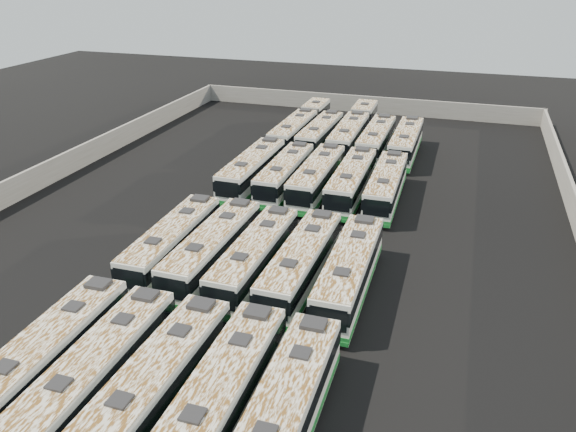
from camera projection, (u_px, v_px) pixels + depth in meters
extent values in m
plane|color=black|center=(273.00, 224.00, 43.82)|extent=(140.00, 140.00, 0.00)
cube|color=slate|center=(363.00, 104.00, 74.66)|extent=(45.20, 0.30, 2.20)
cube|color=slate|center=(35.00, 179.00, 49.58)|extent=(0.30, 73.20, 2.20)
cube|color=silver|center=(47.00, 357.00, 26.88)|extent=(2.49, 10.94, 2.50)
cube|color=#156B29|center=(50.00, 372.00, 27.27)|extent=(2.55, 10.99, 0.38)
cube|color=black|center=(45.00, 350.00, 26.71)|extent=(2.56, 11.00, 0.84)
cube|color=beige|center=(42.00, 336.00, 26.35)|extent=(2.44, 10.72, 0.06)
cube|color=black|center=(4.00, 367.00, 24.23)|extent=(0.88, 0.88, 0.13)
cube|color=black|center=(73.00, 306.00, 28.39)|extent=(0.88, 0.88, 0.13)
cube|color=black|center=(98.00, 284.00, 30.26)|extent=(1.20, 1.02, 0.24)
cylinder|color=black|center=(78.00, 331.00, 30.63)|extent=(0.27, 0.91, 0.91)
cylinder|color=black|center=(109.00, 337.00, 30.13)|extent=(0.27, 0.91, 0.91)
cube|color=silver|center=(98.00, 372.00, 25.94)|extent=(2.34, 10.86, 2.49)
cube|color=#156B29|center=(100.00, 387.00, 26.32)|extent=(2.39, 10.91, 0.38)
cube|color=black|center=(96.00, 365.00, 25.76)|extent=(2.40, 10.92, 0.83)
cube|color=beige|center=(94.00, 350.00, 25.40)|extent=(2.29, 10.64, 0.06)
cube|color=black|center=(59.00, 383.00, 23.30)|extent=(0.86, 0.86, 0.13)
cube|color=black|center=(123.00, 319.00, 27.43)|extent=(0.86, 0.86, 0.13)
cube|color=black|center=(146.00, 295.00, 29.28)|extent=(1.18, 1.00, 0.23)
cylinder|color=black|center=(124.00, 343.00, 29.67)|extent=(0.26, 0.91, 0.90)
cylinder|color=black|center=(156.00, 350.00, 29.14)|extent=(0.26, 0.91, 0.90)
cube|color=silver|center=(155.00, 387.00, 25.01)|extent=(2.53, 11.10, 2.53)
cube|color=#156B29|center=(157.00, 403.00, 25.41)|extent=(2.58, 11.16, 0.39)
cube|color=black|center=(154.00, 380.00, 24.84)|extent=(2.59, 11.17, 0.85)
cube|color=beige|center=(152.00, 364.00, 24.47)|extent=(2.48, 10.88, 0.06)
cube|color=black|center=(119.00, 400.00, 22.35)|extent=(0.89, 0.89, 0.13)
cube|color=black|center=(180.00, 330.00, 26.51)|extent=(0.89, 0.89, 0.13)
cube|color=black|center=(201.00, 304.00, 28.39)|extent=(1.22, 1.04, 0.24)
cylinder|color=black|center=(177.00, 354.00, 28.82)|extent=(0.28, 0.93, 0.92)
cylinder|color=black|center=(212.00, 362.00, 28.23)|extent=(0.28, 0.93, 0.92)
cube|color=silver|center=(220.00, 399.00, 24.33)|extent=(2.37, 11.12, 2.55)
cube|color=#156B29|center=(221.00, 415.00, 24.72)|extent=(2.42, 11.18, 0.39)
cube|color=black|center=(220.00, 391.00, 24.15)|extent=(2.43, 11.19, 0.85)
cube|color=beige|center=(219.00, 375.00, 23.78)|extent=(2.32, 10.90, 0.06)
cube|color=black|center=(193.00, 414.00, 21.63)|extent=(0.88, 0.88, 0.13)
cube|color=black|center=(240.00, 339.00, 25.85)|extent=(0.88, 0.88, 0.13)
cube|color=black|center=(257.00, 312.00, 27.75)|extent=(1.21, 1.02, 0.24)
cylinder|color=black|center=(232.00, 364.00, 28.15)|extent=(0.26, 0.93, 0.93)
cylinder|color=black|center=(269.00, 372.00, 27.60)|extent=(0.26, 0.93, 0.93)
cube|color=silver|center=(284.00, 414.00, 23.55)|extent=(2.36, 10.98, 2.51)
cube|color=#156B29|center=(284.00, 430.00, 23.94)|extent=(2.41, 11.03, 0.38)
cube|color=black|center=(284.00, 406.00, 23.38)|extent=(2.42, 11.04, 0.84)
cube|color=beige|center=(284.00, 390.00, 23.01)|extent=(2.31, 10.76, 0.06)
cube|color=black|center=(264.00, 432.00, 20.89)|extent=(0.87, 0.87, 0.13)
cube|color=black|center=(301.00, 353.00, 25.06)|extent=(0.87, 0.87, 0.13)
cube|color=black|center=(314.00, 324.00, 26.94)|extent=(1.19, 1.01, 0.24)
cylinder|color=black|center=(287.00, 376.00, 27.33)|extent=(0.26, 0.92, 0.91)
cylinder|color=black|center=(326.00, 384.00, 26.79)|extent=(0.26, 0.92, 0.91)
cube|color=silver|center=(173.00, 243.00, 37.62)|extent=(2.44, 10.81, 2.47)
cube|color=#156B29|center=(174.00, 255.00, 38.00)|extent=(2.49, 10.86, 0.38)
cube|color=black|center=(172.00, 238.00, 37.45)|extent=(2.50, 10.87, 0.83)
cube|color=black|center=(129.00, 280.00, 32.81)|extent=(1.97, 0.10, 1.30)
cube|color=#156B29|center=(132.00, 299.00, 33.39)|extent=(2.24, 0.14, 0.25)
cube|color=beige|center=(171.00, 226.00, 37.09)|extent=(2.39, 10.59, 0.06)
cube|color=black|center=(153.00, 241.00, 35.00)|extent=(0.87, 0.87, 0.13)
cube|color=black|center=(187.00, 211.00, 39.11)|extent=(0.87, 0.87, 0.13)
cube|color=black|center=(200.00, 199.00, 40.95)|extent=(1.18, 1.01, 0.23)
cylinder|color=black|center=(135.00, 281.00, 35.35)|extent=(0.27, 0.90, 0.90)
cylinder|color=black|center=(162.00, 285.00, 34.84)|extent=(0.27, 0.90, 0.90)
cylinder|color=black|center=(184.00, 234.00, 41.33)|extent=(0.27, 0.90, 0.90)
cylinder|color=black|center=(208.00, 237.00, 40.82)|extent=(0.27, 0.90, 0.90)
cube|color=silver|center=(213.00, 249.00, 36.72)|extent=(2.43, 11.06, 2.53)
cube|color=#156B29|center=(214.00, 262.00, 37.11)|extent=(2.48, 11.11, 0.39)
cube|color=black|center=(212.00, 244.00, 36.54)|extent=(2.49, 11.12, 0.85)
cube|color=black|center=(170.00, 289.00, 31.84)|extent=(2.02, 0.08, 1.33)
cube|color=#156B29|center=(172.00, 309.00, 32.43)|extent=(2.30, 0.13, 0.26)
cube|color=beige|center=(212.00, 232.00, 36.17)|extent=(2.38, 10.84, 0.06)
cube|color=black|center=(194.00, 247.00, 34.05)|extent=(0.88, 0.88, 0.13)
cube|color=black|center=(227.00, 216.00, 38.22)|extent=(0.88, 0.88, 0.13)
cube|color=black|center=(240.00, 203.00, 40.10)|extent=(1.21, 1.03, 0.24)
cylinder|color=black|center=(174.00, 289.00, 34.45)|extent=(0.27, 0.92, 0.92)
cylinder|color=black|center=(203.00, 295.00, 33.88)|extent=(0.27, 0.92, 0.92)
cylinder|color=black|center=(223.00, 239.00, 40.51)|extent=(0.27, 0.92, 0.92)
cylinder|color=black|center=(248.00, 243.00, 39.94)|extent=(0.27, 0.92, 0.92)
cube|color=silver|center=(255.00, 258.00, 35.76)|extent=(2.37, 10.79, 2.47)
cube|color=#156B29|center=(255.00, 270.00, 36.14)|extent=(2.42, 10.84, 0.38)
cube|color=black|center=(255.00, 252.00, 35.59)|extent=(2.43, 10.85, 0.83)
cube|color=black|center=(219.00, 299.00, 31.00)|extent=(1.97, 0.08, 1.30)
cube|color=#156B29|center=(220.00, 319.00, 31.58)|extent=(2.24, 0.13, 0.25)
cube|color=beige|center=(254.00, 240.00, 35.23)|extent=(2.32, 10.58, 0.06)
cube|color=black|center=(239.00, 257.00, 33.16)|extent=(0.86, 0.86, 0.13)
cube|color=black|center=(267.00, 224.00, 37.23)|extent=(0.86, 0.86, 0.13)
cube|color=black|center=(278.00, 210.00, 39.06)|extent=(1.18, 1.00, 0.23)
cylinder|color=black|center=(219.00, 298.00, 33.54)|extent=(0.26, 0.90, 0.90)
cylinder|color=black|center=(249.00, 304.00, 32.99)|extent=(0.26, 0.90, 0.90)
cylinder|color=black|center=(261.00, 247.00, 39.46)|extent=(0.26, 0.90, 0.90)
cylinder|color=black|center=(286.00, 251.00, 38.91)|extent=(0.26, 0.90, 0.90)
cube|color=silver|center=(301.00, 264.00, 34.99)|extent=(2.48, 11.01, 2.51)
cube|color=#156B29|center=(301.00, 277.00, 35.38)|extent=(2.53, 11.06, 0.38)
cube|color=black|center=(301.00, 258.00, 34.81)|extent=(2.54, 11.07, 0.84)
cube|color=black|center=(270.00, 308.00, 30.14)|extent=(2.01, 0.10, 1.33)
cube|color=#156B29|center=(270.00, 329.00, 30.73)|extent=(2.29, 0.14, 0.26)
cube|color=beige|center=(301.00, 246.00, 34.45)|extent=(2.43, 10.79, 0.06)
cube|color=black|center=(289.00, 263.00, 32.34)|extent=(0.88, 0.88, 0.13)
cube|color=black|center=(313.00, 228.00, 36.48)|extent=(0.88, 0.88, 0.13)
cube|color=black|center=(322.00, 214.00, 38.34)|extent=(1.21, 1.03, 0.24)
cylinder|color=black|center=(267.00, 306.00, 32.74)|extent=(0.27, 0.92, 0.91)
cylinder|color=black|center=(299.00, 313.00, 32.16)|extent=(0.27, 0.92, 0.91)
cylinder|color=black|center=(303.00, 252.00, 38.76)|extent=(0.27, 0.92, 0.91)
cylinder|color=black|center=(330.00, 256.00, 38.18)|extent=(0.27, 0.92, 0.91)
cube|color=silver|center=(349.00, 272.00, 34.10)|extent=(2.41, 11.07, 2.53)
cube|color=#156B29|center=(349.00, 285.00, 34.49)|extent=(2.46, 11.12, 0.39)
cube|color=black|center=(350.00, 266.00, 33.92)|extent=(2.47, 11.13, 0.85)
cube|color=black|center=(328.00, 319.00, 29.17)|extent=(2.03, 0.08, 1.33)
cube|color=#156B29|center=(327.00, 341.00, 29.77)|extent=(2.30, 0.12, 0.26)
cube|color=beige|center=(350.00, 253.00, 33.55)|extent=(2.36, 10.85, 0.06)
cube|color=black|center=(342.00, 272.00, 31.41)|extent=(0.88, 0.88, 0.13)
cube|color=black|center=(358.00, 234.00, 35.62)|extent=(0.88, 0.88, 0.13)
cube|color=black|center=(364.00, 220.00, 37.51)|extent=(1.21, 1.02, 0.24)
cylinder|color=black|center=(319.00, 317.00, 31.78)|extent=(0.27, 0.92, 0.92)
cylinder|color=black|center=(353.00, 323.00, 31.25)|extent=(0.27, 0.92, 0.92)
cylinder|color=black|center=(345.00, 259.00, 37.90)|extent=(0.27, 0.92, 0.92)
cylinder|color=black|center=(374.00, 263.00, 37.36)|extent=(0.27, 0.92, 0.92)
cube|color=silver|center=(252.00, 170.00, 50.19)|extent=(2.38, 11.25, 2.58)
cube|color=#156B29|center=(252.00, 180.00, 50.59)|extent=(2.43, 11.30, 0.39)
cube|color=black|center=(252.00, 166.00, 50.01)|extent=(2.44, 11.31, 0.86)
cube|color=black|center=(226.00, 190.00, 45.21)|extent=(2.06, 0.07, 1.36)
cube|color=#156B29|center=(227.00, 206.00, 45.81)|extent=(2.34, 0.11, 0.26)
cube|color=beige|center=(252.00, 156.00, 49.64)|extent=(2.33, 11.03, 0.07)
cube|color=black|center=(241.00, 164.00, 47.47)|extent=(0.89, 0.89, 0.13)
cube|color=black|center=(262.00, 147.00, 51.73)|extent=(0.89, 0.89, 0.13)
cube|color=black|center=(270.00, 140.00, 53.65)|extent=(1.22, 1.03, 0.24)
cylinder|color=black|center=(226.00, 195.00, 47.86)|extent=(0.27, 0.94, 0.94)
cylinder|color=black|center=(248.00, 198.00, 47.30)|extent=(0.27, 0.94, 0.94)
cylinder|color=black|center=(256.00, 168.00, 54.06)|extent=(0.27, 0.94, 0.94)
cylinder|color=black|center=(276.00, 170.00, 53.50)|extent=(0.27, 0.94, 0.94)
cube|color=silver|center=(285.00, 174.00, 49.47)|extent=(2.31, 10.75, 2.46)
cube|color=#156B29|center=(285.00, 184.00, 49.85)|extent=(2.36, 10.80, 0.38)
cube|color=black|center=(285.00, 170.00, 49.30)|extent=(2.37, 10.81, 0.82)
cube|color=black|center=(264.00, 194.00, 44.69)|extent=(1.97, 0.07, 1.30)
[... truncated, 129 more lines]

